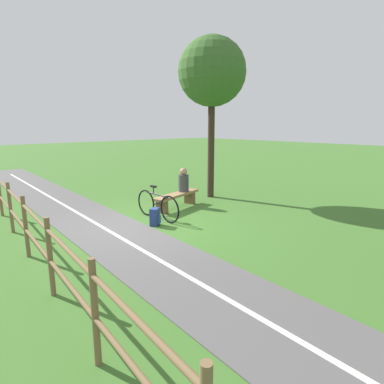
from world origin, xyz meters
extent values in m
plane|color=#3D6B28|center=(0.00, 0.00, 0.00)|extent=(80.00, 80.00, 0.00)
cube|color=#565454|center=(1.08, 4.00, 0.01)|extent=(3.68, 36.05, 0.02)
cube|color=silver|center=(1.08, 4.00, 0.02)|extent=(1.65, 31.97, 0.00)
cube|color=#937047|center=(-1.83, -0.74, 0.43)|extent=(1.99, 0.85, 0.08)
cube|color=brown|center=(-2.54, -0.92, 0.19)|extent=(0.24, 0.37, 0.39)
cube|color=brown|center=(-1.12, -0.56, 0.19)|extent=(0.24, 0.37, 0.39)
cylinder|color=#38383D|center=(-2.20, -0.83, 0.74)|extent=(0.40, 0.40, 0.55)
sphere|color=#9E755B|center=(-2.20, -0.83, 1.12)|extent=(0.24, 0.24, 0.24)
torus|color=black|center=(-0.68, 0.37, 0.38)|extent=(0.07, 0.76, 0.76)
torus|color=black|center=(-0.64, -0.69, 0.38)|extent=(0.07, 0.76, 0.76)
cylinder|color=black|center=(-0.66, -0.16, 0.70)|extent=(0.07, 0.90, 0.04)
cylinder|color=black|center=(-0.66, 0.00, 0.54)|extent=(0.06, 0.65, 0.35)
cylinder|color=black|center=(-0.65, -0.32, 0.80)|extent=(0.03, 0.03, 0.20)
cube|color=black|center=(-0.65, -0.32, 0.91)|extent=(0.09, 0.20, 0.05)
cube|color=navy|center=(-0.26, 0.26, 0.23)|extent=(0.33, 0.31, 0.46)
cube|color=#2A438C|center=(-0.33, 0.36, 0.16)|extent=(0.17, 0.14, 0.21)
cylinder|color=brown|center=(2.51, -3.46, 0.63)|extent=(0.08, 0.08, 1.26)
cylinder|color=brown|center=(2.67, -1.61, 0.63)|extent=(0.08, 0.08, 1.26)
cylinder|color=brown|center=(2.82, 0.24, 0.63)|extent=(0.08, 0.08, 1.26)
cylinder|color=brown|center=(2.98, 2.09, 0.63)|extent=(0.08, 0.08, 1.26)
cylinder|color=brown|center=(3.14, 3.94, 0.63)|extent=(0.08, 0.08, 1.26)
cylinder|color=brown|center=(2.90, 1.17, 1.07)|extent=(0.84, 9.26, 0.06)
cylinder|color=brown|center=(2.90, 1.17, 0.57)|extent=(0.84, 9.26, 0.06)
cylinder|color=#38281E|center=(-3.78, -1.17, 1.89)|extent=(0.24, 0.24, 3.78)
sphere|color=#386028|center=(-3.78, -1.17, 4.36)|extent=(2.33, 2.33, 2.33)
camera|label=1|loc=(4.44, 6.94, 2.61)|focal=30.06mm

